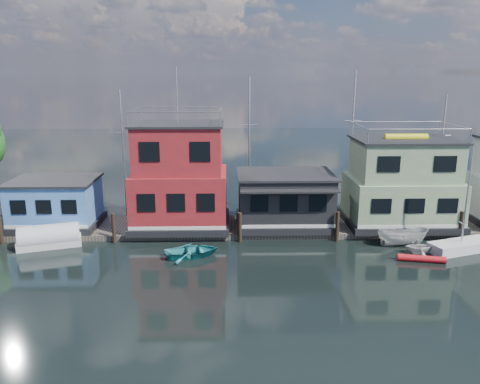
{
  "coord_description": "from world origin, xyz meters",
  "views": [
    {
      "loc": [
        -4.7,
        -22.57,
        11.87
      ],
      "look_at": [
        -3.94,
        12.0,
        3.0
      ],
      "focal_mm": 35.0,
      "sensor_mm": 36.0,
      "label": 1
    }
  ],
  "objects_px": {
    "houseboat_blue": "(56,203)",
    "motorboat": "(403,237)",
    "tarp_runabout": "(49,238)",
    "day_sailer": "(461,245)",
    "houseboat_green": "(402,184)",
    "houseboat_red": "(180,178)",
    "houseboat_dark": "(285,199)",
    "dinghy_white": "(419,246)",
    "dinghy_teal": "(192,251)",
    "red_kayak": "(421,259)"
  },
  "relations": [
    {
      "from": "houseboat_red",
      "to": "houseboat_green",
      "type": "xyz_separation_m",
      "value": [
        17.0,
        0.0,
        -0.55
      ]
    },
    {
      "from": "houseboat_blue",
      "to": "houseboat_red",
      "type": "distance_m",
      "value": 9.69
    },
    {
      "from": "houseboat_blue",
      "to": "motorboat",
      "type": "relative_size",
      "value": 1.82
    },
    {
      "from": "tarp_runabout",
      "to": "red_kayak",
      "type": "bearing_deg",
      "value": -25.07
    },
    {
      "from": "houseboat_red",
      "to": "houseboat_dark",
      "type": "bearing_deg",
      "value": -0.14
    },
    {
      "from": "dinghy_white",
      "to": "day_sailer",
      "type": "xyz_separation_m",
      "value": [
        3.04,
        0.33,
        -0.09
      ]
    },
    {
      "from": "dinghy_white",
      "to": "red_kayak",
      "type": "height_order",
      "value": "dinghy_white"
    },
    {
      "from": "red_kayak",
      "to": "day_sailer",
      "type": "relative_size",
      "value": 0.42
    },
    {
      "from": "day_sailer",
      "to": "dinghy_white",
      "type": "bearing_deg",
      "value": 167.47
    },
    {
      "from": "houseboat_blue",
      "to": "day_sailer",
      "type": "height_order",
      "value": "day_sailer"
    },
    {
      "from": "houseboat_green",
      "to": "day_sailer",
      "type": "height_order",
      "value": "houseboat_green"
    },
    {
      "from": "houseboat_red",
      "to": "dinghy_white",
      "type": "height_order",
      "value": "houseboat_red"
    },
    {
      "from": "houseboat_dark",
      "to": "dinghy_white",
      "type": "bearing_deg",
      "value": -31.73
    },
    {
      "from": "dinghy_teal",
      "to": "houseboat_blue",
      "type": "bearing_deg",
      "value": 49.45
    },
    {
      "from": "tarp_runabout",
      "to": "day_sailer",
      "type": "height_order",
      "value": "day_sailer"
    },
    {
      "from": "dinghy_teal",
      "to": "tarp_runabout",
      "type": "bearing_deg",
      "value": 64.84
    },
    {
      "from": "tarp_runabout",
      "to": "day_sailer",
      "type": "distance_m",
      "value": 28.48
    },
    {
      "from": "houseboat_blue",
      "to": "houseboat_green",
      "type": "bearing_deg",
      "value": 0.0
    },
    {
      "from": "dinghy_white",
      "to": "day_sailer",
      "type": "distance_m",
      "value": 3.06
    },
    {
      "from": "houseboat_green",
      "to": "tarp_runabout",
      "type": "height_order",
      "value": "houseboat_green"
    },
    {
      "from": "houseboat_green",
      "to": "houseboat_blue",
      "type": "bearing_deg",
      "value": -180.0
    },
    {
      "from": "houseboat_green",
      "to": "dinghy_white",
      "type": "height_order",
      "value": "houseboat_green"
    },
    {
      "from": "dinghy_white",
      "to": "day_sailer",
      "type": "height_order",
      "value": "day_sailer"
    },
    {
      "from": "houseboat_blue",
      "to": "day_sailer",
      "type": "relative_size",
      "value": 0.89
    },
    {
      "from": "houseboat_dark",
      "to": "houseboat_blue",
      "type": "bearing_deg",
      "value": 179.94
    },
    {
      "from": "tarp_runabout",
      "to": "houseboat_dark",
      "type": "bearing_deg",
      "value": -6.18
    },
    {
      "from": "tarp_runabout",
      "to": "dinghy_white",
      "type": "bearing_deg",
      "value": -21.74
    },
    {
      "from": "red_kayak",
      "to": "houseboat_blue",
      "type": "bearing_deg",
      "value": 176.93
    },
    {
      "from": "motorboat",
      "to": "day_sailer",
      "type": "distance_m",
      "value": 3.82
    },
    {
      "from": "houseboat_blue",
      "to": "houseboat_red",
      "type": "relative_size",
      "value": 0.54
    },
    {
      "from": "houseboat_green",
      "to": "houseboat_dark",
      "type": "bearing_deg",
      "value": -179.88
    },
    {
      "from": "houseboat_dark",
      "to": "tarp_runabout",
      "type": "distance_m",
      "value": 17.31
    },
    {
      "from": "day_sailer",
      "to": "houseboat_green",
      "type": "bearing_deg",
      "value": 98.54
    },
    {
      "from": "red_kayak",
      "to": "day_sailer",
      "type": "xyz_separation_m",
      "value": [
        3.42,
        1.77,
        0.2
      ]
    },
    {
      "from": "motorboat",
      "to": "tarp_runabout",
      "type": "bearing_deg",
      "value": 91.8
    },
    {
      "from": "houseboat_red",
      "to": "dinghy_teal",
      "type": "distance_m",
      "value": 6.74
    },
    {
      "from": "houseboat_dark",
      "to": "dinghy_teal",
      "type": "bearing_deg",
      "value": -141.02
    },
    {
      "from": "houseboat_dark",
      "to": "red_kayak",
      "type": "bearing_deg",
      "value": -39.51
    },
    {
      "from": "motorboat",
      "to": "houseboat_red",
      "type": "bearing_deg",
      "value": 79.24
    },
    {
      "from": "houseboat_red",
      "to": "motorboat",
      "type": "distance_m",
      "value": 16.72
    },
    {
      "from": "dinghy_white",
      "to": "day_sailer",
      "type": "relative_size",
      "value": 0.27
    },
    {
      "from": "tarp_runabout",
      "to": "day_sailer",
      "type": "relative_size",
      "value": 0.63
    },
    {
      "from": "houseboat_green",
      "to": "tarp_runabout",
      "type": "distance_m",
      "value": 26.27
    },
    {
      "from": "dinghy_white",
      "to": "dinghy_teal",
      "type": "bearing_deg",
      "value": 92.53
    },
    {
      "from": "houseboat_red",
      "to": "dinghy_teal",
      "type": "bearing_deg",
      "value": -77.07
    },
    {
      "from": "houseboat_red",
      "to": "day_sailer",
      "type": "xyz_separation_m",
      "value": [
        19.55,
        -4.95,
        -3.68
      ]
    },
    {
      "from": "houseboat_red",
      "to": "houseboat_green",
      "type": "relative_size",
      "value": 1.41
    },
    {
      "from": "motorboat",
      "to": "day_sailer",
      "type": "bearing_deg",
      "value": -103.9
    },
    {
      "from": "day_sailer",
      "to": "houseboat_dark",
      "type": "bearing_deg",
      "value": 138.15
    },
    {
      "from": "houseboat_red",
      "to": "day_sailer",
      "type": "height_order",
      "value": "houseboat_red"
    }
  ]
}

